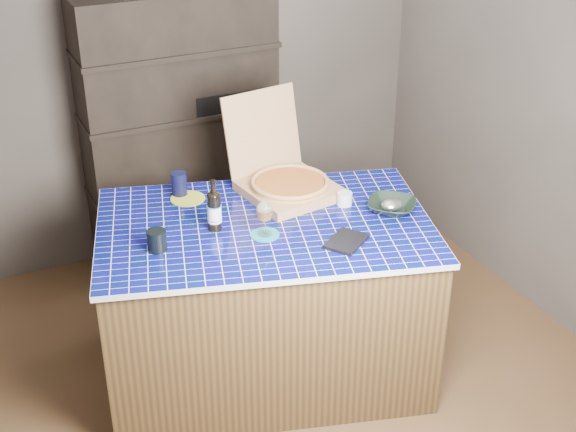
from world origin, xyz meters
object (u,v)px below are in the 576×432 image
dvd_case (346,241)px  bowl (392,206)px  mead_bottle (214,210)px  wine_glass (264,212)px  pizza_box (287,181)px  kitchen_island (266,299)px

dvd_case → bowl: bowl is taller
mead_bottle → wine_glass: size_ratio=1.49×
mead_bottle → pizza_box: bearing=23.6°
bowl → pizza_box: bearing=132.8°
bowl → dvd_case: bearing=-153.3°
pizza_box → bowl: size_ratio=2.51×
pizza_box → wine_glass: size_ratio=3.40×
dvd_case → pizza_box: bearing=147.8°
pizza_box → bowl: (0.40, -0.43, -0.04)m
mead_bottle → dvd_case: (0.52, -0.39, -0.10)m
mead_bottle → dvd_case: bearing=-37.1°
pizza_box → bowl: 0.58m
pizza_box → dvd_case: pizza_box is taller
wine_glass → dvd_case: wine_glass is taller
kitchen_island → bowl: bowl is taller
kitchen_island → wine_glass: (-0.05, -0.11, 0.58)m
dvd_case → mead_bottle: bearing=-162.1°
dvd_case → wine_glass: bearing=-160.8°
kitchen_island → bowl: 0.82m
kitchen_island → pizza_box: 0.64m
pizza_box → mead_bottle: pizza_box is taller
kitchen_island → mead_bottle: bearing=-176.2°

